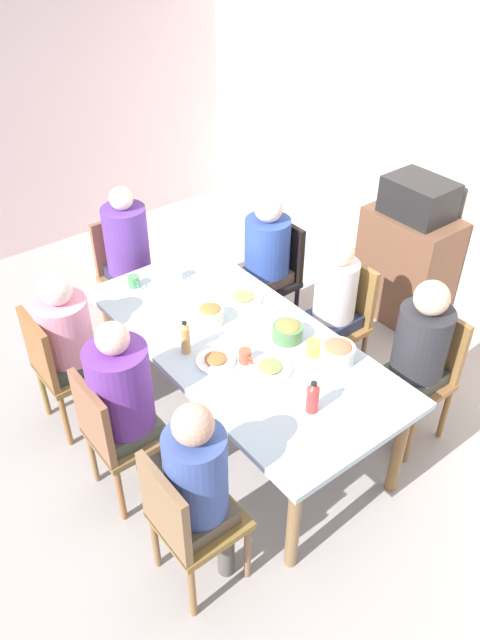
{
  "coord_description": "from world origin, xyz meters",
  "views": [
    {
      "loc": [
        2.26,
        -1.75,
        3.04
      ],
      "look_at": [
        0.0,
        0.0,
        0.88
      ],
      "focal_mm": 34.44,
      "sensor_mm": 36.0,
      "label": 1
    }
  ],
  "objects_px": {
    "bottle_1": "(313,398)",
    "microwave": "(419,198)",
    "chair_2": "(185,520)",
    "bowl_0": "(210,314)",
    "cup_3": "(245,356)",
    "plate_1": "(270,368)",
    "cup_1": "(134,281)",
    "chair_0": "(423,369)",
    "side_cabinet": "(406,266)",
    "person_6": "(128,248)",
    "person_1": "(123,395)",
    "person_5": "(266,252)",
    "person_3": "(333,300)",
    "chair_6": "(125,268)",
    "bottle_0": "(185,338)",
    "cup_2": "(314,348)",
    "bowl_2": "(287,331)",
    "person_0": "(419,349)",
    "person_2": "(199,482)",
    "dining_table": "(240,349)",
    "plate_0": "(243,298)",
    "plate_2": "(216,360)",
    "person_4": "(67,336)",
    "chair_4": "(59,365)",
    "cup_0": "(176,273)",
    "chair_3": "(341,315)",
    "chair_5": "(274,271)",
    "chair_1": "(114,432)",
    "bowl_1": "(337,352)"
  },
  "relations": [
    {
      "from": "bottle_1",
      "to": "microwave",
      "type": "relative_size",
      "value": 0.41
    },
    {
      "from": "chair_2",
      "to": "bowl_0",
      "type": "distance_m",
      "value": 1.31
    },
    {
      "from": "cup_3",
      "to": "bottle_1",
      "type": "height_order",
      "value": "bottle_1"
    },
    {
      "from": "plate_1",
      "to": "cup_1",
      "type": "height_order",
      "value": "cup_1"
    },
    {
      "from": "chair_0",
      "to": "side_cabinet",
      "type": "height_order",
      "value": "same"
    },
    {
      "from": "person_6",
      "to": "bowl_0",
      "type": "relative_size",
      "value": 7.33
    },
    {
      "from": "person_1",
      "to": "person_5",
      "type": "bearing_deg",
      "value": 114.09
    },
    {
      "from": "chair_2",
      "to": "person_3",
      "type": "relative_size",
      "value": 0.79
    },
    {
      "from": "chair_6",
      "to": "plate_1",
      "type": "relative_size",
      "value": 3.63
    },
    {
      "from": "chair_0",
      "to": "bottle_0",
      "type": "bearing_deg",
      "value": -124.24
    },
    {
      "from": "cup_2",
      "to": "bowl_2",
      "type": "bearing_deg",
      "value": -174.1
    },
    {
      "from": "person_0",
      "to": "side_cabinet",
      "type": "relative_size",
      "value": 1.32
    },
    {
      "from": "person_2",
      "to": "cup_2",
      "type": "relative_size",
      "value": 9.9
    },
    {
      "from": "dining_table",
      "to": "cup_3",
      "type": "xyz_separation_m",
      "value": [
        0.18,
        -0.1,
        0.11
      ]
    },
    {
      "from": "person_5",
      "to": "plate_0",
      "type": "xyz_separation_m",
      "value": [
        0.39,
        -0.52,
        0.03
      ]
    },
    {
      "from": "plate_2",
      "to": "cup_3",
      "type": "bearing_deg",
      "value": 51.91
    },
    {
      "from": "bowl_2",
      "to": "bottle_0",
      "type": "xyz_separation_m",
      "value": [
        -0.27,
        -0.55,
        0.05
      ]
    },
    {
      "from": "dining_table",
      "to": "microwave",
      "type": "relative_size",
      "value": 4.42
    },
    {
      "from": "chair_2",
      "to": "bottle_0",
      "type": "bearing_deg",
      "value": 145.26
    },
    {
      "from": "chair_6",
      "to": "cup_3",
      "type": "bearing_deg",
      "value": -3.49
    },
    {
      "from": "bottle_1",
      "to": "person_0",
      "type": "bearing_deg",
      "value": 88.87
    },
    {
      "from": "person_4",
      "to": "plate_2",
      "type": "distance_m",
      "value": 0.96
    },
    {
      "from": "person_3",
      "to": "bottle_1",
      "type": "bearing_deg",
      "value": -50.87
    },
    {
      "from": "chair_4",
      "to": "plate_1",
      "type": "bearing_deg",
      "value": 39.74
    },
    {
      "from": "chair_2",
      "to": "microwave",
      "type": "xyz_separation_m",
      "value": [
        -0.91,
        2.69,
        0.53
      ]
    },
    {
      "from": "dining_table",
      "to": "person_3",
      "type": "xyz_separation_m",
      "value": [
        -0.0,
        0.79,
        0.02
      ]
    },
    {
      "from": "person_0",
      "to": "person_3",
      "type": "xyz_separation_m",
      "value": [
        -0.71,
        -0.0,
        -0.04
      ]
    },
    {
      "from": "plate_2",
      "to": "chair_0",
      "type": "bearing_deg",
      "value": 60.27
    },
    {
      "from": "cup_1",
      "to": "cup_2",
      "type": "distance_m",
      "value": 1.34
    },
    {
      "from": "plate_0",
      "to": "cup_0",
      "type": "xyz_separation_m",
      "value": [
        -0.47,
        -0.21,
        0.04
      ]
    },
    {
      "from": "person_1",
      "to": "dining_table",
      "type": "bearing_deg",
      "value": 90.0
    },
    {
      "from": "chair_3",
      "to": "bowl_0",
      "type": "relative_size",
      "value": 5.43
    },
    {
      "from": "dining_table",
      "to": "person_4",
      "type": "distance_m",
      "value": 1.06
    },
    {
      "from": "chair_5",
      "to": "cup_1",
      "type": "bearing_deg",
      "value": -99.55
    },
    {
      "from": "chair_4",
      "to": "cup_0",
      "type": "bearing_deg",
      "value": 95.15
    },
    {
      "from": "chair_0",
      "to": "bottle_1",
      "type": "xyz_separation_m",
      "value": [
        -0.02,
        -0.94,
        0.31
      ]
    },
    {
      "from": "microwave",
      "to": "bowl_0",
      "type": "bearing_deg",
      "value": -91.68
    },
    {
      "from": "person_0",
      "to": "chair_6",
      "type": "distance_m",
      "value": 2.3
    },
    {
      "from": "chair_4",
      "to": "person_2",
      "type": "bearing_deg",
      "value": 3.67
    },
    {
      "from": "chair_2",
      "to": "plate_2",
      "type": "height_order",
      "value": "chair_2"
    },
    {
      "from": "chair_3",
      "to": "side_cabinet",
      "type": "distance_m",
      "value": 0.96
    },
    {
      "from": "side_cabinet",
      "to": "chair_1",
      "type": "bearing_deg",
      "value": -85.74
    },
    {
      "from": "bowl_1",
      "to": "side_cabinet",
      "type": "bearing_deg",
      "value": 114.74
    },
    {
      "from": "cup_1",
      "to": "plate_2",
      "type": "bearing_deg",
      "value": -1.29
    },
    {
      "from": "chair_2",
      "to": "plate_0",
      "type": "bearing_deg",
      "value": 131.73
    },
    {
      "from": "chair_6",
      "to": "bowl_1",
      "type": "relative_size",
      "value": 4.47
    },
    {
      "from": "person_1",
      "to": "chair_3",
      "type": "relative_size",
      "value": 1.36
    },
    {
      "from": "person_3",
      "to": "person_6",
      "type": "distance_m",
      "value": 1.57
    },
    {
      "from": "chair_0",
      "to": "chair_3",
      "type": "xyz_separation_m",
      "value": [
        -0.71,
        0.0,
        0.0
      ]
    },
    {
      "from": "plate_0",
      "to": "chair_4",
      "type": "bearing_deg",
      "value": -108.45
    }
  ]
}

